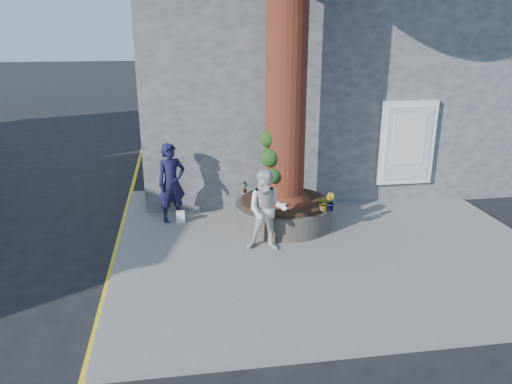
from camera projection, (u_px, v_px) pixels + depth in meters
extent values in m
plane|color=black|center=(265.00, 268.00, 10.02)|extent=(120.00, 120.00, 0.00)
cube|color=slate|center=(323.00, 241.00, 11.16)|extent=(9.00, 8.00, 0.12)
cube|color=yellow|center=(115.00, 257.00, 10.52)|extent=(0.10, 30.00, 0.01)
cube|color=#525558|center=(304.00, 78.00, 16.16)|extent=(10.00, 8.00, 6.00)
cube|color=white|center=(407.00, 143.00, 13.04)|extent=(1.50, 0.12, 2.20)
cube|color=silver|center=(408.00, 144.00, 12.98)|extent=(1.25, 0.04, 1.95)
cube|color=silver|center=(409.00, 140.00, 12.93)|extent=(0.90, 0.02, 1.30)
cylinder|color=black|center=(284.00, 213.00, 11.89)|extent=(2.30, 2.30, 0.52)
cylinder|color=black|center=(284.00, 201.00, 11.79)|extent=(2.04, 2.04, 0.08)
cylinder|color=#471C11|center=(287.00, 33.00, 10.57)|extent=(0.90, 0.90, 7.50)
cone|color=#471C11|center=(284.00, 186.00, 11.67)|extent=(1.24, 1.24, 0.70)
sphere|color=#1A3E14|center=(270.00, 157.00, 11.18)|extent=(0.44, 0.44, 0.44)
sphere|color=#1A3E14|center=(274.00, 176.00, 11.23)|extent=(0.36, 0.36, 0.36)
sphere|color=#1A3E14|center=(269.00, 139.00, 11.16)|extent=(0.40, 0.40, 0.40)
imported|color=#131334|center=(171.00, 183.00, 11.85)|extent=(0.82, 0.69, 1.91)
imported|color=silver|center=(267.00, 210.00, 10.33)|extent=(0.97, 0.82, 1.75)
cube|color=white|center=(181.00, 217.00, 11.99)|extent=(0.21, 0.14, 0.28)
imported|color=gray|center=(245.00, 187.00, 12.19)|extent=(0.19, 0.20, 0.32)
imported|color=gray|center=(330.00, 202.00, 11.04)|extent=(0.26, 0.27, 0.40)
imported|color=gray|center=(270.00, 206.00, 10.85)|extent=(0.25, 0.25, 0.36)
imported|color=gray|center=(324.00, 204.00, 11.04)|extent=(0.36, 0.37, 0.32)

